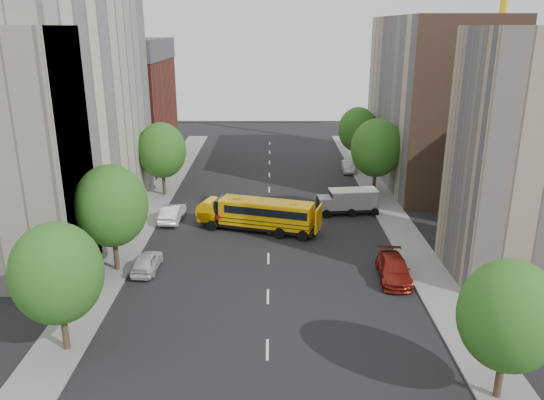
{
  "coord_description": "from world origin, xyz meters",
  "views": [
    {
      "loc": [
        0.21,
        -39.12,
        16.95
      ],
      "look_at": [
        0.29,
        2.0,
        3.42
      ],
      "focal_mm": 35.0,
      "sensor_mm": 36.0,
      "label": 1
    }
  ],
  "objects_px": {
    "street_tree_5": "(358,130)",
    "school_bus": "(258,213)",
    "safari_truck": "(348,201)",
    "street_tree_2": "(162,150)",
    "parked_car_0": "(147,262)",
    "street_tree_1": "(111,206)",
    "parked_car_1": "(172,213)",
    "street_tree_0": "(57,273)",
    "street_tree_3": "(509,316)",
    "parked_car_4": "(364,196)",
    "parked_car_3": "(394,269)",
    "street_tree_4": "(376,148)",
    "parked_car_5": "(348,167)"
  },
  "relations": [
    {
      "from": "street_tree_0",
      "to": "street_tree_5",
      "type": "distance_m",
      "value": 45.65
    },
    {
      "from": "street_tree_1",
      "to": "parked_car_0",
      "type": "bearing_deg",
      "value": -1.55
    },
    {
      "from": "street_tree_4",
      "to": "parked_car_0",
      "type": "distance_m",
      "value": 27.15
    },
    {
      "from": "street_tree_5",
      "to": "parked_car_0",
      "type": "height_order",
      "value": "street_tree_5"
    },
    {
      "from": "street_tree_4",
      "to": "street_tree_2",
      "type": "bearing_deg",
      "value": 180.0
    },
    {
      "from": "street_tree_0",
      "to": "parked_car_0",
      "type": "xyz_separation_m",
      "value": [
        2.2,
        9.94,
        -3.94
      ]
    },
    {
      "from": "street_tree_0",
      "to": "street_tree_4",
      "type": "relative_size",
      "value": 0.91
    },
    {
      "from": "school_bus",
      "to": "street_tree_0",
      "type": "bearing_deg",
      "value": -102.16
    },
    {
      "from": "street_tree_3",
      "to": "parked_car_1",
      "type": "relative_size",
      "value": 1.52
    },
    {
      "from": "street_tree_2",
      "to": "street_tree_5",
      "type": "xyz_separation_m",
      "value": [
        22.0,
        12.0,
        -0.12
      ]
    },
    {
      "from": "street_tree_3",
      "to": "parked_car_4",
      "type": "relative_size",
      "value": 1.72
    },
    {
      "from": "street_tree_1",
      "to": "parked_car_3",
      "type": "distance_m",
      "value": 20.29
    },
    {
      "from": "street_tree_4",
      "to": "school_bus",
      "type": "xyz_separation_m",
      "value": [
        -11.93,
        -10.08,
        -3.5
      ]
    },
    {
      "from": "street_tree_1",
      "to": "street_tree_3",
      "type": "xyz_separation_m",
      "value": [
        22.0,
        -14.0,
        -0.5
      ]
    },
    {
      "from": "street_tree_5",
      "to": "school_bus",
      "type": "distance_m",
      "value": 25.29
    },
    {
      "from": "street_tree_3",
      "to": "safari_truck",
      "type": "relative_size",
      "value": 1.25
    },
    {
      "from": "street_tree_0",
      "to": "street_tree_3",
      "type": "height_order",
      "value": "street_tree_0"
    },
    {
      "from": "safari_truck",
      "to": "street_tree_2",
      "type": "bearing_deg",
      "value": 157.09
    },
    {
      "from": "street_tree_0",
      "to": "street_tree_2",
      "type": "height_order",
      "value": "street_tree_2"
    },
    {
      "from": "school_bus",
      "to": "safari_truck",
      "type": "xyz_separation_m",
      "value": [
        8.43,
        4.35,
        -0.32
      ]
    },
    {
      "from": "safari_truck",
      "to": "parked_car_0",
      "type": "relative_size",
      "value": 1.39
    },
    {
      "from": "street_tree_5",
      "to": "safari_truck",
      "type": "height_order",
      "value": "street_tree_5"
    },
    {
      "from": "street_tree_5",
      "to": "parked_car_3",
      "type": "relative_size",
      "value": 1.46
    },
    {
      "from": "street_tree_5",
      "to": "safari_truck",
      "type": "distance_m",
      "value": 18.4
    },
    {
      "from": "parked_car_1",
      "to": "street_tree_2",
      "type": "bearing_deg",
      "value": -71.8
    },
    {
      "from": "street_tree_0",
      "to": "street_tree_1",
      "type": "height_order",
      "value": "street_tree_1"
    },
    {
      "from": "school_bus",
      "to": "street_tree_2",
      "type": "bearing_deg",
      "value": 152.13
    },
    {
      "from": "street_tree_2",
      "to": "parked_car_3",
      "type": "relative_size",
      "value": 1.5
    },
    {
      "from": "safari_truck",
      "to": "parked_car_3",
      "type": "xyz_separation_m",
      "value": [
        1.31,
        -13.69,
        -0.51
      ]
    },
    {
      "from": "street_tree_0",
      "to": "street_tree_5",
      "type": "relative_size",
      "value": 0.99
    },
    {
      "from": "street_tree_3",
      "to": "safari_truck",
      "type": "bearing_deg",
      "value": 97.6
    },
    {
      "from": "school_bus",
      "to": "parked_car_4",
      "type": "relative_size",
      "value": 2.47
    },
    {
      "from": "street_tree_0",
      "to": "parked_car_3",
      "type": "height_order",
      "value": "street_tree_0"
    },
    {
      "from": "school_bus",
      "to": "parked_car_0",
      "type": "relative_size",
      "value": 2.48
    },
    {
      "from": "parked_car_3",
      "to": "parked_car_4",
      "type": "xyz_separation_m",
      "value": [
        0.8,
        17.09,
        -0.04
      ]
    },
    {
      "from": "street_tree_0",
      "to": "parked_car_5",
      "type": "height_order",
      "value": "street_tree_0"
    },
    {
      "from": "safari_truck",
      "to": "parked_car_1",
      "type": "relative_size",
      "value": 1.22
    },
    {
      "from": "street_tree_1",
      "to": "street_tree_5",
      "type": "relative_size",
      "value": 1.05
    },
    {
      "from": "parked_car_0",
      "to": "parked_car_4",
      "type": "xyz_separation_m",
      "value": [
        18.4,
        15.74,
        0.0
      ]
    },
    {
      "from": "school_bus",
      "to": "parked_car_3",
      "type": "height_order",
      "value": "school_bus"
    },
    {
      "from": "street_tree_3",
      "to": "parked_car_3",
      "type": "bearing_deg",
      "value": 99.92
    },
    {
      "from": "street_tree_1",
      "to": "parked_car_1",
      "type": "relative_size",
      "value": 1.69
    },
    {
      "from": "street_tree_1",
      "to": "street_tree_4",
      "type": "xyz_separation_m",
      "value": [
        22.0,
        18.0,
        0.12
      ]
    },
    {
      "from": "street_tree_1",
      "to": "parked_car_0",
      "type": "distance_m",
      "value": 4.79
    },
    {
      "from": "street_tree_3",
      "to": "school_bus",
      "type": "xyz_separation_m",
      "value": [
        -11.93,
        21.92,
        -2.88
      ]
    },
    {
      "from": "street_tree_0",
      "to": "parked_car_0",
      "type": "height_order",
      "value": "street_tree_0"
    },
    {
      "from": "street_tree_2",
      "to": "parked_car_4",
      "type": "xyz_separation_m",
      "value": [
        20.6,
        -2.32,
        -4.12
      ]
    },
    {
      "from": "street_tree_0",
      "to": "parked_car_5",
      "type": "distance_m",
      "value": 42.92
    },
    {
      "from": "parked_car_5",
      "to": "street_tree_0",
      "type": "bearing_deg",
      "value": -117.48
    },
    {
      "from": "street_tree_5",
      "to": "safari_truck",
      "type": "bearing_deg",
      "value": -101.18
    }
  ]
}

